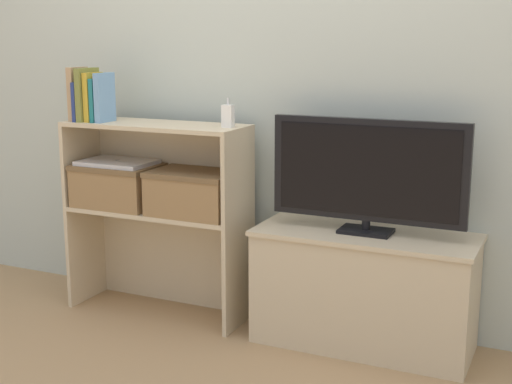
# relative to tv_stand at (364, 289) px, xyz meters

# --- Properties ---
(ground_plane) EXTENTS (16.00, 16.00, 0.00)m
(ground_plane) POSITION_rel_tv_stand_xyz_m (-0.50, -0.19, -0.25)
(ground_plane) COLOR #A37F56
(wall_back) EXTENTS (10.00, 0.05, 2.40)m
(wall_back) POSITION_rel_tv_stand_xyz_m (-0.50, 0.22, 0.95)
(wall_back) COLOR #B2BCB2
(wall_back) RESTS_ON ground_plane
(tv_stand) EXTENTS (0.94, 0.39, 0.51)m
(tv_stand) POSITION_rel_tv_stand_xyz_m (0.00, 0.00, 0.00)
(tv_stand) COLOR #CCB793
(tv_stand) RESTS_ON ground_plane
(tv) EXTENTS (0.83, 0.14, 0.48)m
(tv) POSITION_rel_tv_stand_xyz_m (-0.00, -0.00, 0.51)
(tv) COLOR black
(tv) RESTS_ON tv_stand
(bookshelf_lower_tier) EXTENTS (0.88, 0.31, 0.51)m
(bookshelf_lower_tier) POSITION_rel_tv_stand_xyz_m (-1.02, 0.03, 0.07)
(bookshelf_lower_tier) COLOR #CCB793
(bookshelf_lower_tier) RESTS_ON ground_plane
(bookshelf_upper_tier) EXTENTS (0.88, 0.31, 0.41)m
(bookshelf_upper_tier) POSITION_rel_tv_stand_xyz_m (-1.02, 0.03, 0.53)
(bookshelf_upper_tier) COLOR #CCB793
(bookshelf_upper_tier) RESTS_ON bookshelf_lower_tier
(book_tan) EXTENTS (0.03, 0.13, 0.25)m
(book_tan) POSITION_rel_tv_stand_xyz_m (-1.41, -0.08, 0.80)
(book_tan) COLOR tan
(book_tan) RESTS_ON bookshelf_upper_tier
(book_navy) EXTENTS (0.02, 0.16, 0.19)m
(book_navy) POSITION_rel_tv_stand_xyz_m (-1.38, -0.08, 0.76)
(book_navy) COLOR navy
(book_navy) RESTS_ON bookshelf_upper_tier
(book_olive) EXTENTS (0.03, 0.15, 0.25)m
(book_olive) POSITION_rel_tv_stand_xyz_m (-1.36, -0.08, 0.80)
(book_olive) COLOR olive
(book_olive) RESTS_ON bookshelf_upper_tier
(book_mustard) EXTENTS (0.03, 0.13, 0.23)m
(book_mustard) POSITION_rel_tv_stand_xyz_m (-1.32, -0.08, 0.79)
(book_mustard) COLOR gold
(book_mustard) RESTS_ON bookshelf_upper_tier
(book_teal) EXTENTS (0.02, 0.13, 0.20)m
(book_teal) POSITION_rel_tv_stand_xyz_m (-1.29, -0.08, 0.77)
(book_teal) COLOR #1E7075
(book_teal) RESTS_ON bookshelf_upper_tier
(book_skyblue) EXTENTS (0.03, 0.13, 0.23)m
(book_skyblue) POSITION_rel_tv_stand_xyz_m (-1.26, -0.08, 0.79)
(book_skyblue) COLOR #709ECC
(book_skyblue) RESTS_ON bookshelf_upper_tier
(baby_monitor) EXTENTS (0.05, 0.04, 0.13)m
(baby_monitor) POSITION_rel_tv_stand_xyz_m (-0.64, -0.03, 0.72)
(baby_monitor) COLOR white
(baby_monitor) RESTS_ON bookshelf_upper_tier
(storage_basket_left) EXTENTS (0.40, 0.28, 0.20)m
(storage_basket_left) POSITION_rel_tv_stand_xyz_m (-1.23, -0.05, 0.37)
(storage_basket_left) COLOR #937047
(storage_basket_left) RESTS_ON bookshelf_lower_tier
(storage_basket_right) EXTENTS (0.40, 0.28, 0.20)m
(storage_basket_right) POSITION_rel_tv_stand_xyz_m (-0.81, -0.05, 0.37)
(storage_basket_right) COLOR #937047
(storage_basket_right) RESTS_ON bookshelf_lower_tier
(laptop) EXTENTS (0.35, 0.24, 0.02)m
(laptop) POSITION_rel_tv_stand_xyz_m (-1.23, -0.05, 0.47)
(laptop) COLOR #BCBCC1
(laptop) RESTS_ON storage_basket_left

